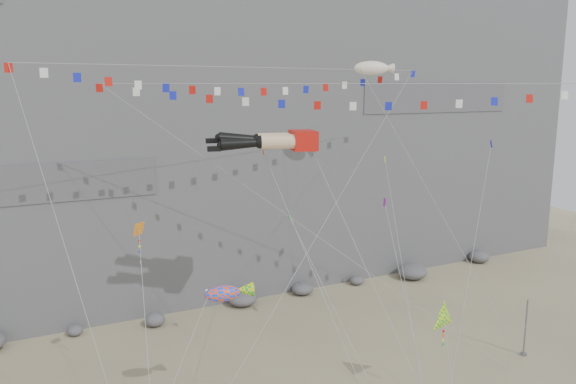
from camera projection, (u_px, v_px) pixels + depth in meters
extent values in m
cube|color=slate|center=(186.00, 29.00, 58.41)|extent=(80.00, 28.00, 50.00)
cylinder|color=slate|center=(526.00, 328.00, 40.19)|extent=(0.12, 0.12, 4.24)
cube|color=#B5120B|center=(303.00, 140.00, 35.81)|extent=(1.98, 2.39, 1.23)
cylinder|color=#DAB388|center=(277.00, 142.00, 34.85)|extent=(2.25, 1.39, 0.91)
sphere|color=black|center=(261.00, 142.00, 34.64)|extent=(0.83, 0.83, 0.83)
cone|color=black|center=(241.00, 144.00, 34.39)|extent=(2.60, 1.34, 0.85)
cube|color=black|center=(214.00, 149.00, 34.10)|extent=(0.87, 0.55, 0.30)
cylinder|color=#DAB388|center=(274.00, 140.00, 36.03)|extent=(2.25, 1.39, 0.91)
sphere|color=black|center=(258.00, 140.00, 35.82)|extent=(0.83, 0.83, 0.83)
cone|color=black|center=(238.00, 139.00, 35.54)|extent=(2.62, 1.35, 0.91)
cube|color=black|center=(212.00, 141.00, 35.22)|extent=(0.87, 0.55, 0.30)
cylinder|color=gray|center=(372.00, 287.00, 31.90)|extent=(0.03, 0.03, 20.59)
cylinder|color=gray|center=(213.00, 245.00, 31.97)|extent=(0.03, 0.03, 27.54)
cylinder|color=gray|center=(440.00, 229.00, 37.74)|extent=(0.03, 0.03, 21.58)
cube|color=slate|center=(506.00, 368.00, 38.55)|extent=(0.16, 0.16, 0.10)
cylinder|color=gray|center=(148.00, 355.00, 28.76)|extent=(0.03, 0.03, 14.54)
cylinder|color=gray|center=(443.00, 207.00, 41.85)|extent=(0.03, 0.03, 24.16)
cube|color=slate|center=(522.00, 359.00, 39.92)|extent=(0.16, 0.16, 0.10)
cylinder|color=gray|center=(321.00, 292.00, 32.28)|extent=(0.03, 0.03, 20.19)
cylinder|color=gray|center=(407.00, 308.00, 34.53)|extent=(0.03, 0.03, 14.71)
cylinder|color=gray|center=(344.00, 328.00, 31.83)|extent=(0.03, 0.03, 15.36)
cylinder|color=gray|center=(404.00, 279.00, 36.35)|extent=(0.03, 0.03, 20.42)
cylinder|color=gray|center=(470.00, 271.00, 35.58)|extent=(0.03, 0.03, 18.99)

